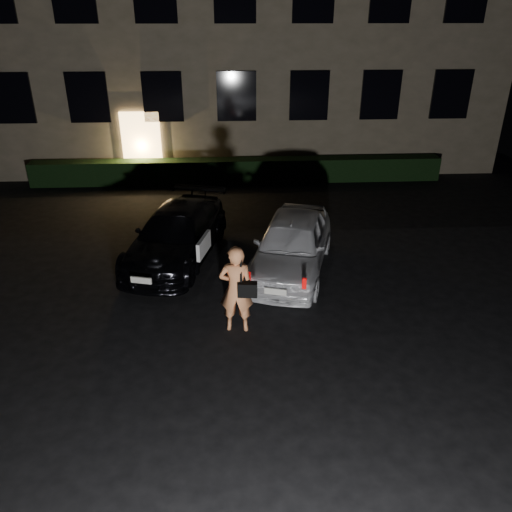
{
  "coord_description": "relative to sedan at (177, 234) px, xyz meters",
  "views": [
    {
      "loc": [
        -0.36,
        -7.45,
        5.74
      ],
      "look_at": [
        0.18,
        2.0,
        1.07
      ],
      "focal_mm": 35.0,
      "sensor_mm": 36.0,
      "label": 1
    }
  ],
  "objects": [
    {
      "name": "hedge",
      "position": [
        1.71,
        6.27,
        -0.22
      ],
      "size": [
        15.0,
        0.7,
        0.85
      ],
      "primitive_type": "cube",
      "color": "black",
      "rests_on": "ground"
    },
    {
      "name": "sedan",
      "position": [
        0.0,
        0.0,
        0.0
      ],
      "size": [
        2.84,
        4.72,
        1.28
      ],
      "rotation": [
        0.0,
        0.0,
        -0.25
      ],
      "color": "black",
      "rests_on": "ground"
    },
    {
      "name": "building",
      "position": [
        1.71,
        10.76,
        5.36
      ],
      "size": [
        20.0,
        8.11,
        12.0
      ],
      "color": "#675E4A",
      "rests_on": "ground"
    },
    {
      "name": "man",
      "position": [
        1.45,
        -3.32,
        0.28
      ],
      "size": [
        0.76,
        0.49,
        1.83
      ],
      "rotation": [
        0.0,
        0.0,
        3.05
      ],
      "color": "#ED915A",
      "rests_on": "ground"
    },
    {
      "name": "ground",
      "position": [
        1.71,
        -4.23,
        -0.64
      ],
      "size": [
        80.0,
        80.0,
        0.0
      ],
      "primitive_type": "plane",
      "color": "black",
      "rests_on": "ground"
    },
    {
      "name": "hatch",
      "position": [
        2.83,
        -0.87,
        0.06
      ],
      "size": [
        2.75,
        4.41,
        1.4
      ],
      "rotation": [
        0.0,
        0.0,
        -0.29
      ],
      "color": "white",
      "rests_on": "ground"
    }
  ]
}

